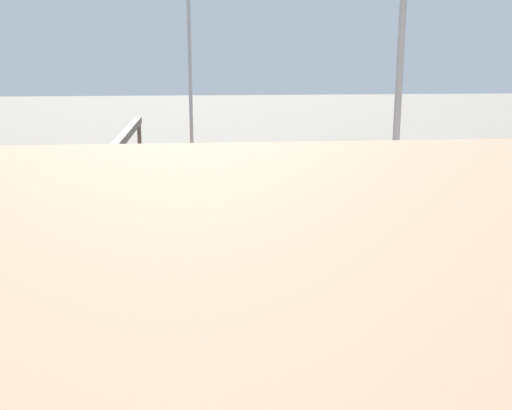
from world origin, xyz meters
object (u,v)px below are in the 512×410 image
Objects in this scene: train_on_track_7 at (285,266)px; light_mast_2 at (189,21)px; signal_gantry at (121,149)px; train_on_track_5 at (65,226)px; train_on_track_6 at (436,240)px; train_on_track_0 at (160,173)px; light_mast_3 at (400,63)px.

light_mast_2 is (6.48, -37.56, 18.06)m from train_on_track_7.
signal_gantry is at bearing 72.30° from light_mast_2.
train_on_track_5 is 1.46× the size of light_mast_2.
train_on_track_7 is 22.47m from signal_gantry.
signal_gantry is (25.58, -12.50, 5.72)m from train_on_track_6.
signal_gantry reaches higher than train_on_track_5.
signal_gantry is (6.40, 20.06, -12.36)m from light_mast_2.
light_mast_2 is 24.42m from signal_gantry.
train_on_track_7 is 36.52m from train_on_track_0.
light_mast_2 reaches higher than train_on_track_6.
train_on_track_6 is at bearing -158.50° from train_on_track_7.
train_on_track_0 is 37.87m from train_on_track_6.
train_on_track_5 is 34.23m from light_mast_2.
train_on_track_6 is (-29.45, 5.00, -0.58)m from train_on_track_5.
train_on_track_0 is at bearing -73.42° from train_on_track_7.
light_mast_3 reaches higher than train_on_track_7.
signal_gantry is (19.48, -19.83, -8.00)m from light_mast_3.
light_mast_2 is at bearing -107.70° from signal_gantry.
train_on_track_5 is at bearing 75.78° from train_on_track_0.
train_on_track_0 is 0.41× the size of light_mast_3.
train_on_track_5 is at bearing -27.84° from light_mast_3.
train_on_track_0 is 0.25× the size of signal_gantry.
signal_gantry is (-3.87, -7.50, 5.14)m from train_on_track_5.
train_on_track_5 is 29.88m from train_on_track_6.
light_mast_2 is at bearing -71.85° from light_mast_3.
train_on_track_6 is at bearing 170.36° from train_on_track_5.
light_mast_2 is (-10.28, -27.56, 17.50)m from train_on_track_5.
train_on_track_6 is at bearing -129.72° from light_mast_3.
light_mast_2 is 1.33× the size of light_mast_3.
signal_gantry is at bearing -53.63° from train_on_track_7.
train_on_track_6 is 16.70m from light_mast_3.
signal_gantry reaches higher than train_on_track_6.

